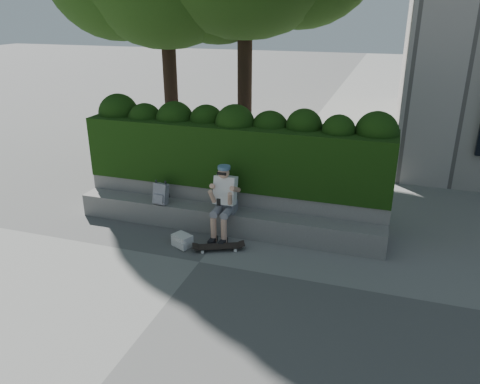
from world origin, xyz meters
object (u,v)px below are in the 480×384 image
(person, at_px, (224,199))
(skateboard, at_px, (219,247))
(backpack_plaid, at_px, (161,194))
(backpack_ground, at_px, (182,240))

(person, distance_m, skateboard, 0.90)
(backpack_plaid, bearing_deg, person, 1.89)
(person, height_order, backpack_ground, person)
(backpack_plaid, bearing_deg, backpack_ground, -37.93)
(skateboard, xyz_separation_m, backpack_plaid, (-1.43, 0.66, 0.58))
(backpack_plaid, height_order, backpack_ground, backpack_plaid)
(skateboard, distance_m, backpack_ground, 0.68)
(backpack_ground, bearing_deg, skateboard, 29.49)
(skateboard, relative_size, backpack_ground, 2.45)
(person, relative_size, backpack_plaid, 3.41)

